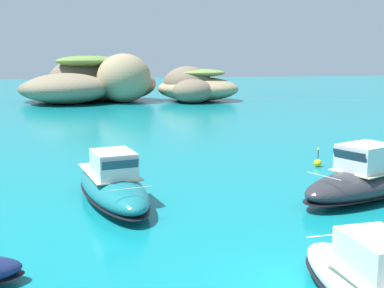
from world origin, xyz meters
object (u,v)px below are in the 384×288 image
at_px(islet_large, 94,83).
at_px(motorboat_teal, 112,185).
at_px(islet_small, 193,86).
at_px(channel_buoy, 318,162).
at_px(motorboat_charcoal, 370,180).

xyz_separation_m(islet_large, motorboat_teal, (-3.52, -66.79, -2.48)).
xyz_separation_m(islet_small, channel_buoy, (-6.68, -57.60, -2.44)).
relative_size(islet_large, motorboat_teal, 2.92).
height_order(islet_large, motorboat_teal, islet_large).
bearing_deg(motorboat_charcoal, islet_small, 83.05).
bearing_deg(motorboat_charcoal, channel_buoy, 80.58).
relative_size(islet_small, channel_buoy, 14.66).
distance_m(islet_large, islet_small, 19.02).
relative_size(islet_small, motorboat_charcoal, 1.97).
bearing_deg(channel_buoy, motorboat_charcoal, -99.42).
height_order(islet_small, motorboat_teal, islet_small).
bearing_deg(islet_small, channel_buoy, -96.61).
bearing_deg(channel_buoy, islet_small, 83.39).
relative_size(motorboat_teal, channel_buoy, 6.85).
height_order(motorboat_teal, channel_buoy, motorboat_teal).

